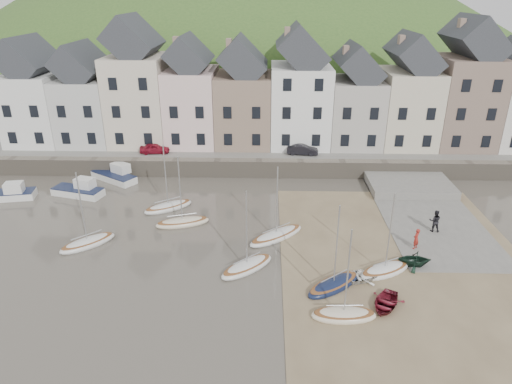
{
  "coord_description": "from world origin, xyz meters",
  "views": [
    {
      "loc": [
        0.92,
        -28.41,
        18.23
      ],
      "look_at": [
        0.0,
        6.0,
        3.0
      ],
      "focal_mm": 32.23,
      "sensor_mm": 36.0,
      "label": 1
    }
  ],
  "objects_px": {
    "rowboat_green": "(414,259)",
    "car_right": "(303,150)",
    "rowboat_red": "(385,303)",
    "rowboat_white": "(355,277)",
    "person_dark": "(435,221)",
    "sailboat_0": "(168,207)",
    "person_red": "(416,239)",
    "car_left": "(155,148)"
  },
  "relations": [
    {
      "from": "person_red",
      "to": "rowboat_white",
      "type": "bearing_deg",
      "value": -5.58
    },
    {
      "from": "rowboat_red",
      "to": "car_right",
      "type": "bearing_deg",
      "value": 126.25
    },
    {
      "from": "person_red",
      "to": "car_right",
      "type": "xyz_separation_m",
      "value": [
        -7.5,
        17.28,
        1.21
      ]
    },
    {
      "from": "sailboat_0",
      "to": "car_left",
      "type": "xyz_separation_m",
      "value": [
        -3.54,
        10.78,
        1.89
      ]
    },
    {
      "from": "sailboat_0",
      "to": "car_left",
      "type": "relative_size",
      "value": 1.95
    },
    {
      "from": "person_dark",
      "to": "car_left",
      "type": "relative_size",
      "value": 0.58
    },
    {
      "from": "rowboat_green",
      "to": "person_dark",
      "type": "height_order",
      "value": "person_dark"
    },
    {
      "from": "person_red",
      "to": "car_left",
      "type": "relative_size",
      "value": 0.51
    },
    {
      "from": "person_red",
      "to": "person_dark",
      "type": "distance_m",
      "value": 3.61
    },
    {
      "from": "rowboat_red",
      "to": "car_right",
      "type": "xyz_separation_m",
      "value": [
        -3.61,
        24.38,
        1.8
      ]
    },
    {
      "from": "person_dark",
      "to": "rowboat_red",
      "type": "bearing_deg",
      "value": 69.64
    },
    {
      "from": "rowboat_white",
      "to": "car_right",
      "type": "distance_m",
      "value": 21.77
    },
    {
      "from": "rowboat_white",
      "to": "rowboat_green",
      "type": "bearing_deg",
      "value": 98.85
    },
    {
      "from": "rowboat_white",
      "to": "car_right",
      "type": "height_order",
      "value": "car_right"
    },
    {
      "from": "rowboat_red",
      "to": "car_right",
      "type": "relative_size",
      "value": 0.85
    },
    {
      "from": "sailboat_0",
      "to": "car_left",
      "type": "distance_m",
      "value": 11.5
    },
    {
      "from": "rowboat_white",
      "to": "rowboat_red",
      "type": "xyz_separation_m",
      "value": [
        1.38,
        -2.81,
        0.0
      ]
    },
    {
      "from": "rowboat_red",
      "to": "person_dark",
      "type": "bearing_deg",
      "value": 85.81
    },
    {
      "from": "sailboat_0",
      "to": "person_red",
      "type": "relative_size",
      "value": 3.81
    },
    {
      "from": "person_dark",
      "to": "person_red",
      "type": "bearing_deg",
      "value": 62.1
    },
    {
      "from": "sailboat_0",
      "to": "car_right",
      "type": "bearing_deg",
      "value": 40.2
    },
    {
      "from": "car_right",
      "to": "person_dark",
      "type": "bearing_deg",
      "value": -139.93
    },
    {
      "from": "person_dark",
      "to": "rowboat_white",
      "type": "bearing_deg",
      "value": 54.77
    },
    {
      "from": "sailboat_0",
      "to": "person_red",
      "type": "distance_m",
      "value": 21.28
    },
    {
      "from": "rowboat_green",
      "to": "car_right",
      "type": "distance_m",
      "value": 20.87
    },
    {
      "from": "rowboat_red",
      "to": "rowboat_white",
      "type": "bearing_deg",
      "value": 144.06
    },
    {
      "from": "rowboat_red",
      "to": "person_red",
      "type": "relative_size",
      "value": 1.73
    },
    {
      "from": "rowboat_white",
      "to": "rowboat_red",
      "type": "bearing_deg",
      "value": 12.36
    },
    {
      "from": "rowboat_white",
      "to": "person_red",
      "type": "bearing_deg",
      "value": 115.36
    },
    {
      "from": "sailboat_0",
      "to": "rowboat_white",
      "type": "height_order",
      "value": "sailboat_0"
    },
    {
      "from": "rowboat_red",
      "to": "person_dark",
      "type": "xyz_separation_m",
      "value": [
        6.18,
        9.89,
        0.7
      ]
    },
    {
      "from": "sailboat_0",
      "to": "rowboat_red",
      "type": "height_order",
      "value": "sailboat_0"
    },
    {
      "from": "rowboat_red",
      "to": "person_dark",
      "type": "height_order",
      "value": "person_dark"
    },
    {
      "from": "car_right",
      "to": "person_red",
      "type": "bearing_deg",
      "value": -150.54
    },
    {
      "from": "rowboat_white",
      "to": "rowboat_red",
      "type": "height_order",
      "value": "rowboat_red"
    },
    {
      "from": "rowboat_white",
      "to": "rowboat_green",
      "type": "relative_size",
      "value": 1.21
    },
    {
      "from": "rowboat_green",
      "to": "person_dark",
      "type": "xyz_separation_m",
      "value": [
        3.11,
        5.22,
        0.38
      ]
    },
    {
      "from": "sailboat_0",
      "to": "person_red",
      "type": "bearing_deg",
      "value": -17.8
    },
    {
      "from": "sailboat_0",
      "to": "car_right",
      "type": "relative_size",
      "value": 1.87
    },
    {
      "from": "sailboat_0",
      "to": "rowboat_green",
      "type": "relative_size",
      "value": 2.7
    },
    {
      "from": "rowboat_green",
      "to": "car_right",
      "type": "relative_size",
      "value": 0.69
    },
    {
      "from": "rowboat_red",
      "to": "rowboat_green",
      "type": "bearing_deg",
      "value": 84.45
    }
  ]
}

